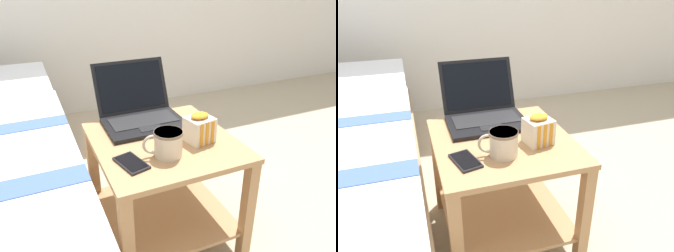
# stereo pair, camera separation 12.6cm
# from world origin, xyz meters

# --- Properties ---
(ground_plane) EXTENTS (8.00, 8.00, 0.00)m
(ground_plane) POSITION_xyz_m (0.00, 0.00, 0.00)
(ground_plane) COLOR tan
(bedside_table) EXTENTS (0.55, 0.58, 0.48)m
(bedside_table) POSITION_xyz_m (0.00, 0.00, 0.31)
(bedside_table) COLOR tan
(bedside_table) RESTS_ON ground_plane
(laptop) EXTENTS (0.34, 0.35, 0.24)m
(laptop) POSITION_xyz_m (-0.02, 0.21, 0.53)
(laptop) COLOR black
(laptop) RESTS_ON bedside_table
(mug_front_left) EXTENTS (0.15, 0.11, 0.10)m
(mug_front_left) POSITION_xyz_m (-0.04, -0.12, 0.54)
(mug_front_left) COLOR beige
(mug_front_left) RESTS_ON bedside_table
(snack_bag) EXTENTS (0.12, 0.11, 0.12)m
(snack_bag) POSITION_xyz_m (0.13, -0.07, 0.54)
(snack_bag) COLOR silver
(snack_bag) RESTS_ON bedside_table
(cell_phone) EXTENTS (0.11, 0.15, 0.01)m
(cell_phone) POSITION_xyz_m (-0.18, -0.12, 0.49)
(cell_phone) COLOR black
(cell_phone) RESTS_ON bedside_table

